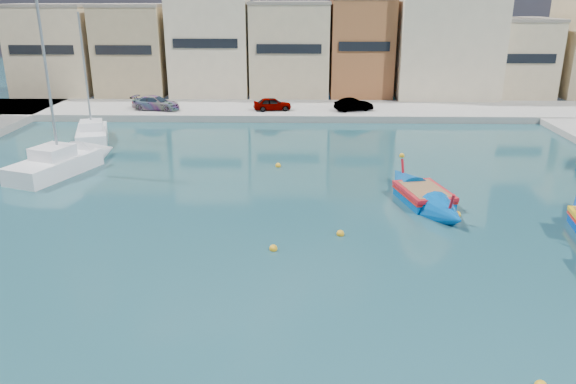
% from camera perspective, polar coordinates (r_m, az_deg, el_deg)
% --- Properties ---
extents(ground, '(160.00, 160.00, 0.00)m').
position_cam_1_polar(ground, '(22.94, 12.73, -8.41)').
color(ground, '#153C40').
rests_on(ground, ground).
extents(north_quay, '(80.00, 8.00, 0.60)m').
position_cam_1_polar(north_quay, '(53.06, 6.27, 8.21)').
color(north_quay, gray).
rests_on(north_quay, ground).
extents(north_townhouses, '(83.20, 7.87, 10.19)m').
position_cam_1_polar(north_townhouses, '(60.54, 12.36, 13.76)').
color(north_townhouses, '#CAB48C').
rests_on(north_townhouses, ground).
extents(church_block, '(10.00, 10.00, 19.10)m').
position_cam_1_polar(church_block, '(61.64, 15.65, 16.79)').
color(church_block, beige).
rests_on(church_block, ground).
extents(parked_cars, '(22.02, 2.48, 1.25)m').
position_cam_1_polar(parked_cars, '(51.57, -5.44, 8.93)').
color(parked_cars, '#4C1919').
rests_on(parked_cars, north_quay).
extents(luzzu_green, '(4.00, 8.74, 2.67)m').
position_cam_1_polar(luzzu_green, '(30.84, 13.62, -0.53)').
color(luzzu_green, '#004DA3').
rests_on(luzzu_green, ground).
extents(yacht_north, '(4.36, 7.87, 10.12)m').
position_cam_1_polar(yacht_north, '(47.01, -19.20, 5.91)').
color(yacht_north, white).
rests_on(yacht_north, ground).
extents(yacht_midnorth, '(5.36, 8.88, 12.10)m').
position_cam_1_polar(yacht_midnorth, '(38.71, -20.78, 3.10)').
color(yacht_midnorth, white).
rests_on(yacht_midnorth, ground).
extents(mooring_buoys, '(21.37, 24.36, 0.36)m').
position_cam_1_polar(mooring_buoys, '(28.67, 12.90, -2.46)').
color(mooring_buoys, gold).
rests_on(mooring_buoys, ground).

